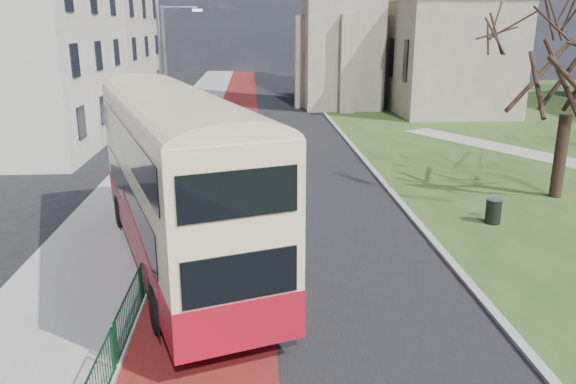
{
  "coord_description": "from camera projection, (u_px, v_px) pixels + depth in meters",
  "views": [
    {
      "loc": [
        0.04,
        -12.72,
        7.08
      ],
      "look_at": [
        1.14,
        4.4,
        2.0
      ],
      "focal_mm": 35.0,
      "sensor_mm": 36.0,
      "label": 1
    }
  ],
  "objects": [
    {
      "name": "ground",
      "position": [
        254.0,
        318.0,
        14.18
      ],
      "size": [
        160.0,
        160.0,
        0.0
      ],
      "primitive_type": "plane",
      "color": "black",
      "rests_on": "ground"
    },
    {
      "name": "road_carriageway",
      "position": [
        277.0,
        150.0,
        33.4
      ],
      "size": [
        9.0,
        120.0,
        0.01
      ],
      "primitive_type": "cube",
      "color": "black",
      "rests_on": "ground"
    },
    {
      "name": "bus_lane",
      "position": [
        232.0,
        150.0,
        33.24
      ],
      "size": [
        3.4,
        120.0,
        0.01
      ],
      "primitive_type": "cube",
      "color": "#591414",
      "rests_on": "ground"
    },
    {
      "name": "pavement_west",
      "position": [
        167.0,
        150.0,
        32.99
      ],
      "size": [
        4.0,
        120.0,
        0.12
      ],
      "primitive_type": "cube",
      "color": "gray",
      "rests_on": "ground"
    },
    {
      "name": "kerb_west",
      "position": [
        201.0,
        150.0,
        33.11
      ],
      "size": [
        0.25,
        120.0,
        0.13
      ],
      "primitive_type": "cube",
      "color": "#999993",
      "rests_on": "ground"
    },
    {
      "name": "kerb_east",
      "position": [
        348.0,
        141.0,
        35.58
      ],
      "size": [
        0.25,
        80.0,
        0.13
      ],
      "primitive_type": "cube",
      "color": "#999993",
      "rests_on": "ground"
    },
    {
      "name": "pedestrian_railing",
      "position": [
        160.0,
        242.0,
        17.66
      ],
      "size": [
        0.07,
        24.0,
        1.12
      ],
      "color": "#0E3E21",
      "rests_on": "ground"
    },
    {
      "name": "street_block_near",
      "position": [
        9.0,
        36.0,
        32.52
      ],
      "size": [
        10.3,
        14.3,
        13.0
      ],
      "color": "silver",
      "rests_on": "ground"
    },
    {
      "name": "street_block_far",
      "position": [
        87.0,
        42.0,
        48.04
      ],
      "size": [
        10.3,
        16.3,
        11.5
      ],
      "color": "beige",
      "rests_on": "ground"
    },
    {
      "name": "streetlamp",
      "position": [
        169.0,
        75.0,
        29.83
      ],
      "size": [
        2.13,
        0.18,
        8.0
      ],
      "color": "gray",
      "rests_on": "pavement_west"
    },
    {
      "name": "bus",
      "position": [
        176.0,
        173.0,
        16.49
      ],
      "size": [
        6.65,
        12.58,
        5.15
      ],
      "rotation": [
        0.0,
        0.0,
        0.33
      ],
      "color": "#A10E1E",
      "rests_on": "ground"
    },
    {
      "name": "winter_tree_near",
      "position": [
        576.0,
        45.0,
        22.34
      ],
      "size": [
        7.96,
        7.96,
        9.14
      ],
      "rotation": [
        0.0,
        0.0,
        -0.35
      ],
      "color": "black",
      "rests_on": "grass_green"
    },
    {
      "name": "litter_bin",
      "position": [
        493.0,
        210.0,
        20.74
      ],
      "size": [
        0.66,
        0.66,
        0.98
      ],
      "rotation": [
        0.0,
        0.0,
        -0.09
      ],
      "color": "black",
      "rests_on": "grass_green"
    }
  ]
}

